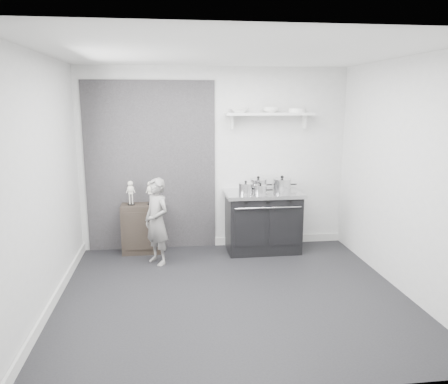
{
  "coord_description": "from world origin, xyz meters",
  "views": [
    {
      "loc": [
        -0.69,
        -4.67,
        2.21
      ],
      "look_at": [
        0.03,
        0.95,
        1.02
      ],
      "focal_mm": 35.0,
      "sensor_mm": 36.0,
      "label": 1
    }
  ],
  "objects": [
    {
      "name": "pot_back_left",
      "position": [
        0.63,
        1.61,
        0.98
      ],
      "size": [
        0.34,
        0.26,
        0.21
      ],
      "color": "silver",
      "rests_on": "stove"
    },
    {
      "name": "plate_stack",
      "position": [
        1.21,
        1.67,
        2.07
      ],
      "size": [
        0.25,
        0.25,
        0.06
      ],
      "primitive_type": "cylinder",
      "color": "white",
      "rests_on": "wall_shelf"
    },
    {
      "name": "ground",
      "position": [
        0.0,
        0.0,
        0.0
      ],
      "size": [
        4.0,
        4.0,
        0.0
      ],
      "primitive_type": "plane",
      "color": "black",
      "rests_on": "ground"
    },
    {
      "name": "pot_front_left",
      "position": [
        0.4,
        1.36,
        0.98
      ],
      "size": [
        0.29,
        0.21,
        0.2
      ],
      "color": "silver",
      "rests_on": "stove"
    },
    {
      "name": "wall_shelf",
      "position": [
        0.8,
        1.68,
        2.01
      ],
      "size": [
        1.3,
        0.26,
        0.24
      ],
      "color": "silver",
      "rests_on": "room_shell"
    },
    {
      "name": "bowl_small",
      "position": [
        0.82,
        1.67,
        2.08
      ],
      "size": [
        0.23,
        0.23,
        0.07
      ],
      "primitive_type": "imported",
      "color": "white",
      "rests_on": "wall_shelf"
    },
    {
      "name": "room_shell",
      "position": [
        -0.09,
        0.15,
        1.64
      ],
      "size": [
        4.02,
        3.62,
        2.71
      ],
      "color": "beige",
      "rests_on": "ground"
    },
    {
      "name": "side_cabinet",
      "position": [
        -1.11,
        1.61,
        0.36
      ],
      "size": [
        0.56,
        0.33,
        0.73
      ],
      "primitive_type": "cube",
      "color": "black",
      "rests_on": "ground"
    },
    {
      "name": "child",
      "position": [
        -0.87,
        1.12,
        0.6
      ],
      "size": [
        0.49,
        0.52,
        1.2
      ],
      "primitive_type": "imported",
      "rotation": [
        0.0,
        0.0,
        -0.91
      ],
      "color": "slate",
      "rests_on": "ground"
    },
    {
      "name": "bowl_large",
      "position": [
        0.34,
        1.67,
        2.07
      ],
      "size": [
        0.28,
        0.28,
        0.07
      ],
      "primitive_type": "imported",
      "color": "white",
      "rests_on": "wall_shelf"
    },
    {
      "name": "skeleton_torso",
      "position": [
        -0.96,
        1.61,
        0.92
      ],
      "size": [
        0.11,
        0.07,
        0.39
      ],
      "primitive_type": null,
      "color": "beige",
      "rests_on": "side_cabinet"
    },
    {
      "name": "pot_front_center",
      "position": [
        0.6,
        1.31,
        0.97
      ],
      "size": [
        0.27,
        0.18,
        0.17
      ],
      "color": "silver",
      "rests_on": "stove"
    },
    {
      "name": "stove",
      "position": [
        0.68,
        1.48,
        0.45
      ],
      "size": [
        1.12,
        0.7,
        0.9
      ],
      "color": "black",
      "rests_on": "ground"
    },
    {
      "name": "skeleton_full",
      "position": [
        -1.24,
        1.61,
        0.93
      ],
      "size": [
        0.11,
        0.07,
        0.41
      ],
      "primitive_type": null,
      "color": "beige",
      "rests_on": "side_cabinet"
    },
    {
      "name": "pot_back_right",
      "position": [
        1.0,
        1.6,
        0.98
      ],
      "size": [
        0.36,
        0.28,
        0.22
      ],
      "color": "silver",
      "rests_on": "stove"
    }
  ]
}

